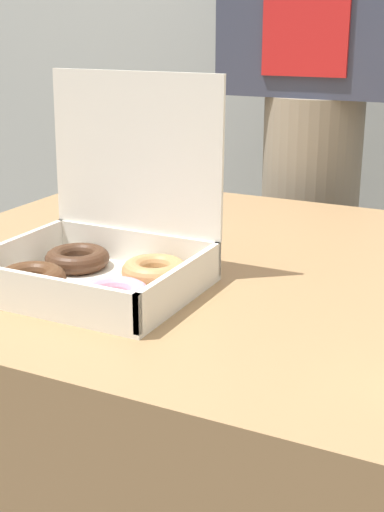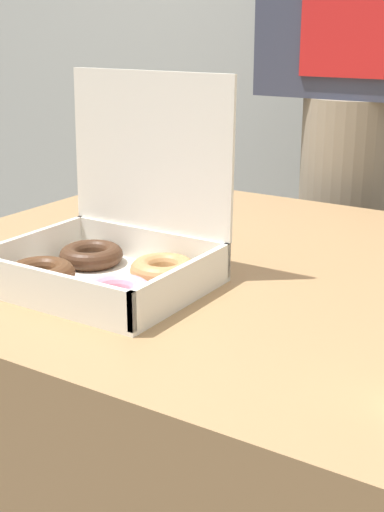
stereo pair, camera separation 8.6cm
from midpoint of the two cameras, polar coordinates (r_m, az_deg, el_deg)
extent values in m
cube|color=#99754C|center=(1.24, 1.95, -16.78)|extent=(1.08, 0.85, 0.72)
cube|color=white|center=(0.99, -10.30, -2.55)|extent=(0.28, 0.23, 0.01)
cube|color=white|center=(1.06, -16.22, 0.06)|extent=(0.01, 0.23, 0.05)
cube|color=white|center=(0.91, -3.58, -2.29)|extent=(0.01, 0.23, 0.05)
cube|color=white|center=(0.90, -14.56, -3.09)|extent=(0.28, 0.01, 0.05)
cube|color=white|center=(1.06, -6.88, 0.72)|extent=(0.28, 0.01, 0.05)
cube|color=white|center=(1.03, -6.97, 8.17)|extent=(0.28, 0.01, 0.23)
torus|color=#4C2D19|center=(0.98, -15.25, -1.90)|extent=(0.11, 0.11, 0.03)
torus|color=#422819|center=(1.06, -11.49, -0.24)|extent=(0.13, 0.13, 0.03)
torus|color=pink|center=(0.90, -9.04, -3.25)|extent=(0.13, 0.13, 0.03)
torus|color=#B27F4C|center=(0.99, -5.50, -1.25)|extent=(0.10, 0.10, 0.03)
cylinder|color=gray|center=(1.74, 7.65, -2.54)|extent=(0.22, 0.22, 0.92)
camera|label=1|loc=(0.04, -92.86, -0.94)|focal=50.00mm
camera|label=2|loc=(0.04, 87.14, 0.94)|focal=50.00mm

